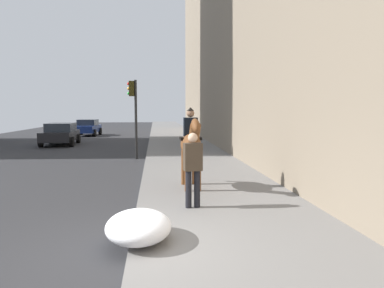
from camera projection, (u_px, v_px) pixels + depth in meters
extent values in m
cube|color=slate|center=(253.00, 245.00, 6.09)|extent=(120.00, 4.12, 0.12)
ellipsoid|color=brown|center=(191.00, 145.00, 10.22)|extent=(1.52, 0.60, 0.66)
cylinder|color=brown|center=(199.00, 172.00, 9.86)|extent=(0.13, 0.13, 1.02)
cylinder|color=brown|center=(187.00, 173.00, 9.82)|extent=(0.13, 0.13, 1.02)
cylinder|color=brown|center=(194.00, 167.00, 10.75)|extent=(0.13, 0.13, 1.02)
cylinder|color=brown|center=(183.00, 167.00, 10.71)|extent=(0.13, 0.13, 1.02)
cylinder|color=brown|center=(194.00, 135.00, 9.42)|extent=(0.64, 0.30, 0.68)
ellipsoid|color=brown|center=(196.00, 125.00, 9.19)|extent=(0.63, 0.24, 0.49)
cylinder|color=black|center=(188.00, 146.00, 10.93)|extent=(0.28, 0.11, 0.55)
cube|color=black|center=(191.00, 138.00, 10.25)|extent=(0.46, 0.61, 0.08)
cube|color=black|center=(190.00, 127.00, 10.22)|extent=(0.29, 0.39, 0.55)
sphere|color=#8C664C|center=(190.00, 113.00, 10.18)|extent=(0.22, 0.22, 0.22)
cone|color=black|center=(190.00, 109.00, 10.17)|extent=(0.21, 0.21, 0.10)
cylinder|color=black|center=(188.00, 189.00, 8.17)|extent=(0.14, 0.14, 0.85)
cylinder|color=black|center=(197.00, 189.00, 8.21)|extent=(0.14, 0.14, 0.85)
cube|color=#3F3326|center=(193.00, 157.00, 8.12)|extent=(0.31, 0.43, 0.62)
sphere|color=#D8AD8C|center=(193.00, 138.00, 8.08)|extent=(0.22, 0.22, 0.22)
cube|color=black|center=(60.00, 136.00, 23.66)|extent=(4.08, 2.00, 0.60)
cube|color=#262D38|center=(61.00, 127.00, 23.84)|extent=(2.39, 1.72, 0.52)
cylinder|color=black|center=(72.00, 142.00, 22.59)|extent=(0.65, 0.25, 0.64)
cylinder|color=black|center=(41.00, 142.00, 22.33)|extent=(0.65, 0.25, 0.64)
cylinder|color=black|center=(78.00, 139.00, 25.04)|extent=(0.65, 0.25, 0.64)
cylinder|color=black|center=(50.00, 139.00, 24.78)|extent=(0.65, 0.25, 0.64)
cube|color=navy|center=(87.00, 129.00, 32.00)|extent=(4.15, 1.89, 0.60)
cube|color=#262D38|center=(88.00, 122.00, 32.19)|extent=(2.05, 1.59, 0.52)
cylinder|color=black|center=(94.00, 133.00, 30.82)|extent=(0.65, 0.25, 0.64)
cylinder|color=black|center=(74.00, 133.00, 30.72)|extent=(0.65, 0.25, 0.64)
cylinder|color=black|center=(100.00, 131.00, 33.34)|extent=(0.65, 0.25, 0.64)
cylinder|color=black|center=(81.00, 131.00, 33.24)|extent=(0.65, 0.25, 0.64)
cylinder|color=black|center=(136.00, 120.00, 16.92)|extent=(0.12, 0.12, 3.70)
cube|color=#2D280C|center=(132.00, 89.00, 16.76)|extent=(0.20, 0.24, 0.70)
sphere|color=red|center=(129.00, 84.00, 16.73)|extent=(0.14, 0.14, 0.14)
sphere|color=orange|center=(129.00, 89.00, 16.75)|extent=(0.14, 0.14, 0.14)
sphere|color=green|center=(129.00, 93.00, 16.77)|extent=(0.14, 0.14, 0.14)
ellipsoid|color=white|center=(139.00, 226.00, 6.12)|extent=(1.45, 1.11, 0.50)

